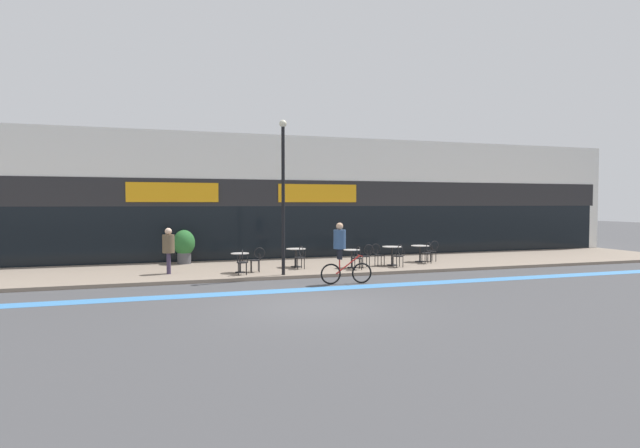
{
  "coord_description": "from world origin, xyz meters",
  "views": [
    {
      "loc": [
        -3.73,
        -12.28,
        2.64
      ],
      "look_at": [
        2.11,
        6.08,
        1.85
      ],
      "focal_mm": 28.0,
      "sensor_mm": 36.0,
      "label": 1
    }
  ],
  "objects_px": {
    "bistro_table_0": "(240,259)",
    "bistro_table_2": "(352,255)",
    "bistro_table_4": "(420,250)",
    "cafe_chair_2_near": "(358,256)",
    "planter_pot": "(184,245)",
    "bistro_table_3": "(392,252)",
    "cafe_chair_1_near": "(300,256)",
    "lamp_post": "(283,186)",
    "pedestrian_near_end": "(168,247)",
    "cafe_chair_3_side": "(378,253)",
    "cyclist_0": "(342,249)",
    "cafe_chair_3_near": "(399,254)",
    "cafe_chair_0_side": "(257,258)",
    "cafe_chair_0_near": "(242,260)",
    "cafe_chair_4_near": "(427,251)",
    "bistro_table_1": "(296,254)",
    "cafe_chair_2_side": "(367,254)",
    "cafe_chair_4_side": "(433,250)"
  },
  "relations": [
    {
      "from": "bistro_table_0",
      "to": "bistro_table_2",
      "type": "distance_m",
      "value": 4.37
    },
    {
      "from": "bistro_table_0",
      "to": "bistro_table_2",
      "type": "bearing_deg",
      "value": 0.23
    },
    {
      "from": "bistro_table_2",
      "to": "bistro_table_4",
      "type": "height_order",
      "value": "bistro_table_2"
    },
    {
      "from": "cafe_chair_2_near",
      "to": "planter_pot",
      "type": "height_order",
      "value": "planter_pot"
    },
    {
      "from": "bistro_table_3",
      "to": "cafe_chair_1_near",
      "type": "xyz_separation_m",
      "value": [
        -3.85,
        0.06,
        -0.04
      ]
    },
    {
      "from": "lamp_post",
      "to": "pedestrian_near_end",
      "type": "xyz_separation_m",
      "value": [
        -3.86,
        1.52,
        -2.15
      ]
    },
    {
      "from": "cafe_chair_3_side",
      "to": "cyclist_0",
      "type": "bearing_deg",
      "value": -131.82
    },
    {
      "from": "cafe_chair_3_near",
      "to": "cafe_chair_0_side",
      "type": "bearing_deg",
      "value": 84.18
    },
    {
      "from": "bistro_table_3",
      "to": "lamp_post",
      "type": "bearing_deg",
      "value": -165.23
    },
    {
      "from": "cafe_chair_0_near",
      "to": "cafe_chair_4_near",
      "type": "bearing_deg",
      "value": -75.89
    },
    {
      "from": "cafe_chair_0_side",
      "to": "cafe_chair_3_near",
      "type": "relative_size",
      "value": 1.0
    },
    {
      "from": "cafe_chair_2_near",
      "to": "cafe_chair_3_side",
      "type": "relative_size",
      "value": 1.0
    },
    {
      "from": "bistro_table_4",
      "to": "lamp_post",
      "type": "distance_m",
      "value": 7.33
    },
    {
      "from": "cafe_chair_0_side",
      "to": "lamp_post",
      "type": "xyz_separation_m",
      "value": [
        0.75,
        -1.03,
        2.61
      ]
    },
    {
      "from": "pedestrian_near_end",
      "to": "bistro_table_0",
      "type": "bearing_deg",
      "value": 169.67
    },
    {
      "from": "bistro_table_3",
      "to": "cafe_chair_4_near",
      "type": "bearing_deg",
      "value": 4.47
    },
    {
      "from": "pedestrian_near_end",
      "to": "cafe_chair_1_near",
      "type": "bearing_deg",
      "value": 178.46
    },
    {
      "from": "cafe_chair_1_near",
      "to": "planter_pot",
      "type": "relative_size",
      "value": 0.64
    },
    {
      "from": "cafe_chair_4_near",
      "to": "lamp_post",
      "type": "height_order",
      "value": "lamp_post"
    },
    {
      "from": "cafe_chair_1_near",
      "to": "planter_pot",
      "type": "height_order",
      "value": "planter_pot"
    },
    {
      "from": "bistro_table_1",
      "to": "cafe_chair_0_near",
      "type": "height_order",
      "value": "cafe_chair_0_near"
    },
    {
      "from": "bistro_table_2",
      "to": "cafe_chair_3_near",
      "type": "height_order",
      "value": "cafe_chair_3_near"
    },
    {
      "from": "bistro_table_2",
      "to": "cafe_chair_0_side",
      "type": "distance_m",
      "value": 3.75
    },
    {
      "from": "cafe_chair_2_side",
      "to": "lamp_post",
      "type": "distance_m",
      "value": 4.59
    },
    {
      "from": "bistro_table_2",
      "to": "lamp_post",
      "type": "relative_size",
      "value": 0.13
    },
    {
      "from": "cafe_chair_0_side",
      "to": "planter_pot",
      "type": "distance_m",
      "value": 4.24
    },
    {
      "from": "cafe_chair_0_near",
      "to": "cafe_chair_3_side",
      "type": "bearing_deg",
      "value": -74.3
    },
    {
      "from": "cafe_chair_4_side",
      "to": "pedestrian_near_end",
      "type": "height_order",
      "value": "pedestrian_near_end"
    },
    {
      "from": "bistro_table_3",
      "to": "cafe_chair_2_near",
      "type": "relative_size",
      "value": 0.87
    },
    {
      "from": "cafe_chair_3_near",
      "to": "bistro_table_2",
      "type": "bearing_deg",
      "value": 75.68
    },
    {
      "from": "bistro_table_2",
      "to": "lamp_post",
      "type": "height_order",
      "value": "lamp_post"
    },
    {
      "from": "cafe_chair_2_near",
      "to": "cafe_chair_3_side",
      "type": "bearing_deg",
      "value": -53.17
    },
    {
      "from": "bistro_table_4",
      "to": "lamp_post",
      "type": "height_order",
      "value": "lamp_post"
    },
    {
      "from": "bistro_table_0",
      "to": "cafe_chair_2_side",
      "type": "height_order",
      "value": "cafe_chair_2_side"
    },
    {
      "from": "cafe_chair_2_near",
      "to": "bistro_table_4",
      "type": "bearing_deg",
      "value": -63.59
    },
    {
      "from": "bistro_table_0",
      "to": "cafe_chair_4_near",
      "type": "relative_size",
      "value": 0.79
    },
    {
      "from": "cafe_chair_0_near",
      "to": "cafe_chair_3_side",
      "type": "relative_size",
      "value": 1.0
    },
    {
      "from": "bistro_table_4",
      "to": "cafe_chair_2_near",
      "type": "bearing_deg",
      "value": -155.65
    },
    {
      "from": "bistro_table_0",
      "to": "cafe_chair_0_near",
      "type": "distance_m",
      "value": 0.63
    },
    {
      "from": "bistro_table_1",
      "to": "cafe_chair_3_side",
      "type": "relative_size",
      "value": 0.86
    },
    {
      "from": "bistro_table_1",
      "to": "cafe_chair_2_near",
      "type": "xyz_separation_m",
      "value": [
        2.02,
        -1.53,
        -0.01
      ]
    },
    {
      "from": "cafe_chair_3_side",
      "to": "cafe_chair_3_near",
      "type": "bearing_deg",
      "value": -45.57
    },
    {
      "from": "cafe_chair_3_near",
      "to": "cafe_chair_4_side",
      "type": "xyz_separation_m",
      "value": [
        2.33,
        1.39,
        0.0
      ]
    },
    {
      "from": "bistro_table_4",
      "to": "cyclist_0",
      "type": "distance_m",
      "value": 6.34
    },
    {
      "from": "lamp_post",
      "to": "cafe_chair_3_near",
      "type": "bearing_deg",
      "value": 7.65
    },
    {
      "from": "bistro_table_3",
      "to": "lamp_post",
      "type": "relative_size",
      "value": 0.14
    },
    {
      "from": "bistro_table_2",
      "to": "cafe_chair_0_near",
      "type": "xyz_separation_m",
      "value": [
        -4.38,
        -0.64,
        0.01
      ]
    },
    {
      "from": "bistro_table_1",
      "to": "cafe_chair_4_side",
      "type": "relative_size",
      "value": 0.86
    },
    {
      "from": "cafe_chair_3_side",
      "to": "bistro_table_2",
      "type": "bearing_deg",
      "value": -170.52
    },
    {
      "from": "bistro_table_0",
      "to": "planter_pot",
      "type": "height_order",
      "value": "planter_pot"
    }
  ]
}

